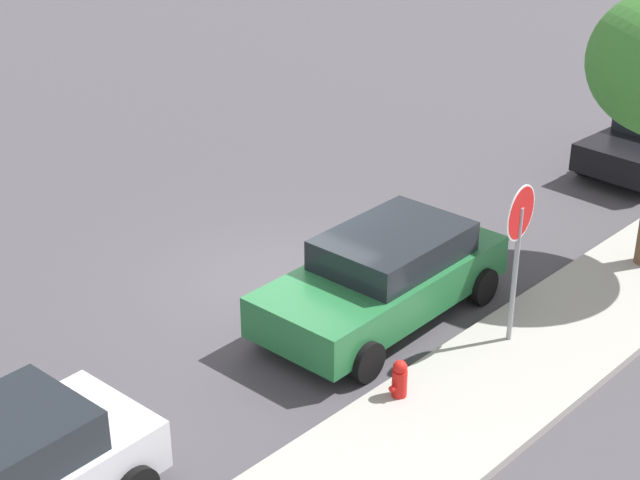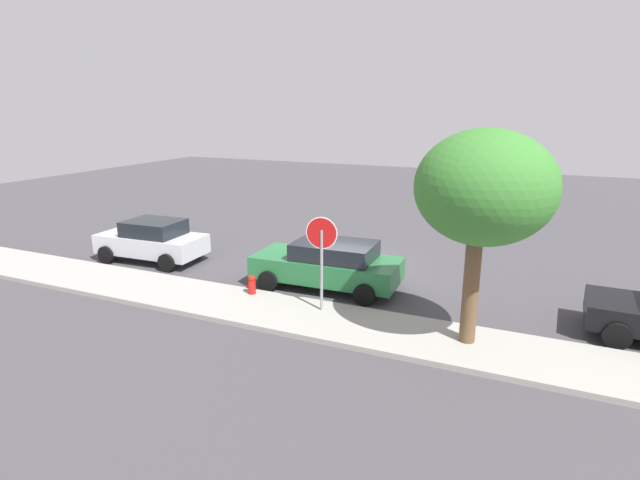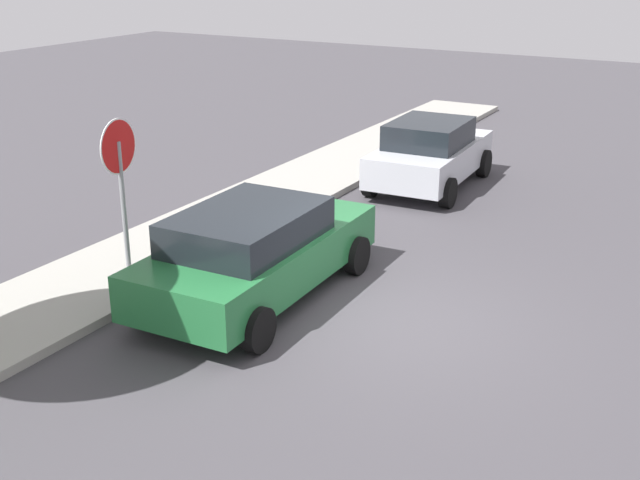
# 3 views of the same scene
# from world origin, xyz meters

# --- Properties ---
(ground_plane) EXTENTS (60.00, 60.00, 0.00)m
(ground_plane) POSITION_xyz_m (0.00, 0.00, 0.00)
(ground_plane) COLOR #423F44
(sidewalk_curb) EXTENTS (32.00, 2.26, 0.14)m
(sidewalk_curb) POSITION_xyz_m (0.00, 4.57, 0.07)
(sidewalk_curb) COLOR #9E9B93
(sidewalk_curb) RESTS_ON ground_plane
(stop_sign) EXTENTS (0.86, 0.12, 2.73)m
(stop_sign) POSITION_xyz_m (-0.95, 4.08, 1.90)
(stop_sign) COLOR gray
(stop_sign) RESTS_ON ground_plane
(parked_car_green) EXTENTS (4.58, 2.22, 1.49)m
(parked_car_green) POSITION_xyz_m (-0.30, 2.07, 0.78)
(parked_car_green) COLOR #236B38
(parked_car_green) RESTS_ON ground_plane
(parked_car_silver) EXTENTS (3.96, 2.11, 1.52)m
(parked_car_silver) POSITION_xyz_m (6.67, 2.07, 0.78)
(parked_car_silver) COLOR silver
(parked_car_silver) RESTS_ON ground_plane
(fire_hydrant) EXTENTS (0.30, 0.22, 0.72)m
(fire_hydrant) POSITION_xyz_m (1.42, 3.80, 0.36)
(fire_hydrant) COLOR red
(fire_hydrant) RESTS_ON ground_plane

